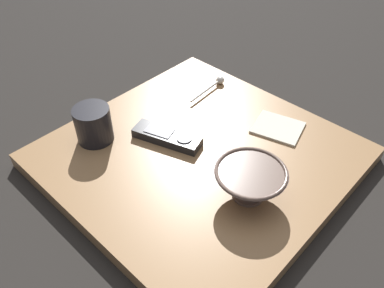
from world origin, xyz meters
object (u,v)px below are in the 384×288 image
(folded_napkin, at_px, (278,128))
(tv_remote_near, at_px, (167,137))
(coffee_mug, at_px, (93,124))
(teaspoon, at_px, (216,83))
(cereal_bowl, at_px, (250,182))

(folded_napkin, bearing_deg, tv_remote_near, 52.59)
(coffee_mug, relative_size, teaspoon, 0.60)
(tv_remote_near, xyz_separation_m, folded_napkin, (-0.17, -0.23, -0.01))
(tv_remote_near, bearing_deg, cereal_bowl, 178.67)
(teaspoon, distance_m, tv_remote_near, 0.28)
(cereal_bowl, xyz_separation_m, teaspoon, (0.33, -0.27, -0.03))
(cereal_bowl, distance_m, coffee_mug, 0.41)
(cereal_bowl, relative_size, teaspoon, 1.02)
(coffee_mug, distance_m, tv_remote_near, 0.18)
(coffee_mug, xyz_separation_m, folded_napkin, (-0.31, -0.35, -0.04))
(tv_remote_near, bearing_deg, teaspoon, -75.51)
(cereal_bowl, distance_m, tv_remote_near, 0.26)
(cereal_bowl, height_order, folded_napkin, cereal_bowl)
(tv_remote_near, bearing_deg, folded_napkin, -127.41)
(teaspoon, height_order, tv_remote_near, tv_remote_near)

